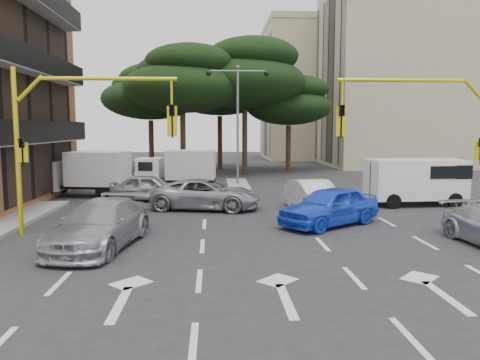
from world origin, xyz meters
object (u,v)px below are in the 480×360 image
at_px(box_truck_a, 83,174).
at_px(signal_mast_right, 440,127).
at_px(signal_mast_left, 67,127).
at_px(van_white, 415,182).
at_px(car_silver_cross_b, 150,188).
at_px(car_silver_wagon, 100,224).
at_px(car_blue_compact, 329,206).
at_px(car_silver_cross_a, 206,194).
at_px(box_truck_b, 177,170).
at_px(car_white_hatch, 314,196).
at_px(street_lamp_center, 238,104).

bearing_deg(box_truck_a, signal_mast_right, -112.93).
height_order(signal_mast_left, van_white, signal_mast_left).
height_order(signal_mast_right, box_truck_a, signal_mast_right).
distance_m(signal_mast_left, car_silver_cross_b, 8.59).
height_order(car_silver_wagon, box_truck_a, box_truck_a).
xyz_separation_m(car_blue_compact, car_silver_cross_a, (-4.97, 4.00, -0.05)).
distance_m(car_blue_compact, car_silver_wagon, 8.79).
height_order(car_silver_cross_a, box_truck_b, box_truck_b).
bearing_deg(box_truck_b, car_silver_cross_a, -161.51).
distance_m(car_white_hatch, car_silver_cross_a, 5.10).
distance_m(street_lamp_center, car_silver_cross_b, 9.28).
height_order(signal_mast_right, box_truck_b, signal_mast_right).
height_order(signal_mast_right, car_blue_compact, signal_mast_right).
distance_m(signal_mast_right, street_lamp_center, 15.65).
bearing_deg(box_truck_b, car_silver_cross_b, 171.94).
relative_size(car_silver_cross_a, car_silver_cross_b, 1.25).
distance_m(car_blue_compact, box_truck_b, 13.54).
distance_m(street_lamp_center, car_blue_compact, 14.12).
distance_m(signal_mast_left, car_silver_wagon, 3.98).
distance_m(signal_mast_left, box_truck_a, 10.20).
bearing_deg(van_white, car_blue_compact, -52.48).
relative_size(car_white_hatch, car_silver_cross_a, 0.85).
bearing_deg(car_silver_cross_b, signal_mast_left, 172.05).
relative_size(car_blue_compact, box_truck_a, 0.88).
bearing_deg(van_white, car_silver_wagon, -63.78).
bearing_deg(car_silver_cross_a, car_silver_cross_b, 59.05).
bearing_deg(car_white_hatch, van_white, 7.24).
xyz_separation_m(car_blue_compact, box_truck_a, (-11.97, 8.61, 0.50)).
height_order(car_blue_compact, box_truck_a, box_truck_a).
relative_size(car_white_hatch, car_silver_wagon, 0.85).
bearing_deg(car_blue_compact, signal_mast_left, -119.54).
bearing_deg(signal_mast_left, street_lamp_center, 64.09).
bearing_deg(signal_mast_right, van_white, 73.44).
xyz_separation_m(street_lamp_center, car_silver_cross_b, (-5.00, -6.23, -4.72)).
distance_m(signal_mast_left, street_lamp_center, 15.65).
bearing_deg(box_truck_b, car_silver_wagon, 178.91).
bearing_deg(box_truck_b, box_truck_a, 125.17).
relative_size(street_lamp_center, car_silver_cross_a, 1.50).
distance_m(car_white_hatch, box_truck_a, 13.26).
relative_size(car_silver_cross_b, box_truck_a, 0.80).
bearing_deg(car_silver_cross_b, car_white_hatch, -110.12).
distance_m(car_white_hatch, box_truck_b, 11.09).
distance_m(car_blue_compact, car_silver_cross_b, 10.46).
height_order(car_silver_wagon, car_silver_cross_b, car_silver_wagon).
height_order(signal_mast_left, car_silver_cross_a, signal_mast_left).
bearing_deg(box_truck_a, car_silver_cross_b, -106.28).
xyz_separation_m(car_silver_cross_a, car_silver_cross_b, (-3.00, 2.77, -0.01)).
bearing_deg(car_silver_cross_a, car_white_hatch, -89.54).
relative_size(street_lamp_center, box_truck_a, 1.50).
height_order(car_white_hatch, car_blue_compact, car_blue_compact).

